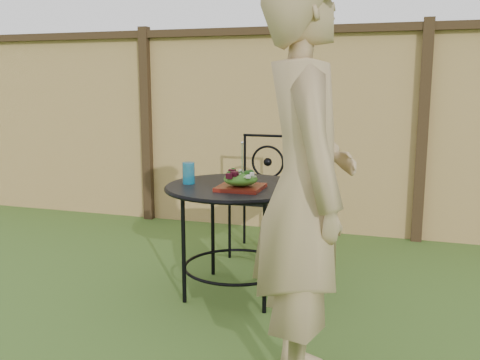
{
  "coord_description": "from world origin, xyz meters",
  "views": [
    {
      "loc": [
        1.18,
        -2.64,
        1.38
      ],
      "look_at": [
        0.15,
        0.61,
        0.75
      ],
      "focal_mm": 40.0,
      "sensor_mm": 36.0,
      "label": 1
    }
  ],
  "objects_px": {
    "salad_plate": "(241,187)",
    "patio_table": "(236,206)",
    "patio_chair": "(263,191)",
    "diner": "(305,190)"
  },
  "relations": [
    {
      "from": "salad_plate",
      "to": "patio_table",
      "type": "bearing_deg",
      "value": 119.44
    },
    {
      "from": "patio_chair",
      "to": "diner",
      "type": "xyz_separation_m",
      "value": [
        0.69,
        -1.87,
        0.42
      ]
    },
    {
      "from": "patio_table",
      "to": "diner",
      "type": "height_order",
      "value": "diner"
    },
    {
      "from": "patio_chair",
      "to": "diner",
      "type": "distance_m",
      "value": 2.04
    },
    {
      "from": "patio_chair",
      "to": "salad_plate",
      "type": "height_order",
      "value": "patio_chair"
    },
    {
      "from": "patio_chair",
      "to": "patio_table",
      "type": "bearing_deg",
      "value": -85.83
    },
    {
      "from": "patio_table",
      "to": "salad_plate",
      "type": "distance_m",
      "value": 0.2
    },
    {
      "from": "patio_chair",
      "to": "salad_plate",
      "type": "distance_m",
      "value": 1.06
    },
    {
      "from": "patio_chair",
      "to": "diner",
      "type": "bearing_deg",
      "value": -69.75
    },
    {
      "from": "patio_table",
      "to": "diner",
      "type": "xyz_separation_m",
      "value": [
        0.62,
        -0.96,
        0.33
      ]
    }
  ]
}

